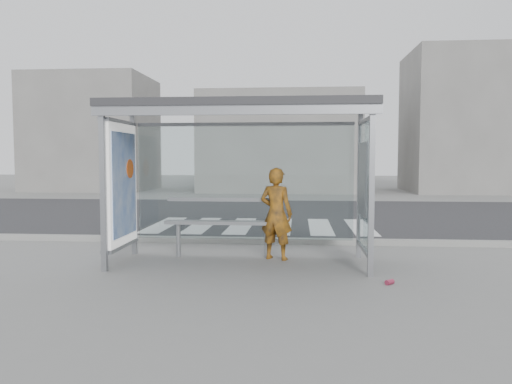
{
  "coord_description": "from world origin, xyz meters",
  "views": [
    {
      "loc": [
        0.94,
        -8.0,
        1.75
      ],
      "look_at": [
        0.25,
        0.2,
        1.17
      ],
      "focal_mm": 35.0,
      "sensor_mm": 36.0,
      "label": 1
    }
  ],
  "objects_px": {
    "bench": "(222,223)",
    "soda_can": "(390,282)",
    "person": "(276,214)",
    "bus_shelter": "(217,143)"
  },
  "relations": [
    {
      "from": "bench",
      "to": "soda_can",
      "type": "xyz_separation_m",
      "value": [
        2.57,
        -1.69,
        -0.57
      ]
    },
    {
      "from": "bench",
      "to": "soda_can",
      "type": "relative_size",
      "value": 15.15
    },
    {
      "from": "bench",
      "to": "bus_shelter",
      "type": "bearing_deg",
      "value": -90.2
    },
    {
      "from": "person",
      "to": "soda_can",
      "type": "distance_m",
      "value": 2.39
    },
    {
      "from": "bench",
      "to": "soda_can",
      "type": "distance_m",
      "value": 3.13
    },
    {
      "from": "bus_shelter",
      "to": "bench",
      "type": "distance_m",
      "value": 1.46
    },
    {
      "from": "bus_shelter",
      "to": "person",
      "type": "distance_m",
      "value": 1.57
    },
    {
      "from": "bench",
      "to": "person",
      "type": "bearing_deg",
      "value": -6.5
    },
    {
      "from": "person",
      "to": "soda_can",
      "type": "bearing_deg",
      "value": 155.6
    },
    {
      "from": "bus_shelter",
      "to": "bench",
      "type": "height_order",
      "value": "bus_shelter"
    }
  ]
}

